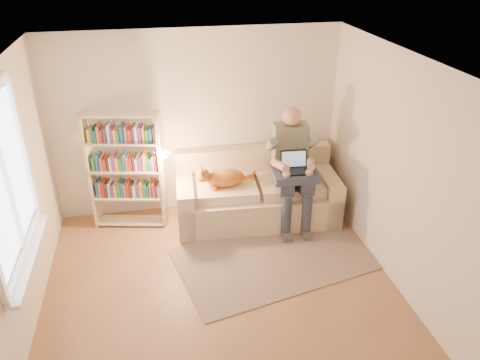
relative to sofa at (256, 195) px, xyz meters
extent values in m
plane|color=brown|center=(-0.75, -1.75, -0.34)|extent=(4.50, 4.50, 0.00)
cube|color=white|center=(-0.75, -1.75, 2.26)|extent=(4.00, 4.50, 0.02)
cube|color=silver|center=(-2.75, -1.75, 0.96)|extent=(0.02, 4.50, 2.60)
cube|color=silver|center=(1.25, -1.75, 0.96)|extent=(0.02, 4.50, 2.60)
cube|color=silver|center=(-0.75, 0.50, 0.96)|extent=(4.00, 0.02, 2.60)
plane|color=white|center=(-2.72, -1.55, 1.31)|extent=(0.00, 1.50, 1.50)
cube|color=white|center=(-2.71, -1.55, 0.52)|extent=(0.05, 1.50, 0.08)
cube|color=white|center=(-2.71, -1.55, 1.31)|extent=(0.04, 0.05, 1.50)
cube|color=white|center=(-2.67, -1.55, 0.47)|extent=(0.12, 1.52, 0.04)
cube|color=#CCB890|center=(0.00, -0.05, -0.11)|extent=(2.29, 1.15, 0.47)
cube|color=#CCB890|center=(0.02, 0.34, 0.36)|extent=(2.24, 0.37, 0.48)
cube|color=#CCB890|center=(-1.00, 0.02, -0.01)|extent=(0.29, 1.02, 0.67)
cube|color=#CCB890|center=(1.00, -0.11, -0.01)|extent=(0.29, 1.02, 0.67)
cube|color=beige|center=(-0.51, -0.07, 0.19)|extent=(0.99, 0.73, 0.13)
cube|color=beige|center=(0.49, -0.14, 0.19)|extent=(0.99, 0.73, 0.13)
cube|color=slate|center=(0.45, -0.04, 0.74)|extent=(0.47, 0.28, 0.63)
sphere|color=tan|center=(0.45, -0.06, 1.17)|extent=(0.25, 0.25, 0.25)
cube|color=#2F3542|center=(0.29, -0.32, 0.36)|extent=(0.22, 0.53, 0.20)
cube|color=#2F3542|center=(0.57, -0.34, 0.36)|extent=(0.22, 0.53, 0.20)
cylinder|color=#2F3542|center=(0.27, -0.58, -0.03)|extent=(0.13, 0.13, 0.62)
cylinder|color=#2F3542|center=(0.55, -0.59, -0.03)|extent=(0.13, 0.13, 0.62)
ellipsoid|color=orange|center=(-0.51, -0.10, 0.37)|extent=(0.55, 0.31, 0.24)
sphere|color=orange|center=(-0.81, -0.13, 0.46)|extent=(0.19, 0.19, 0.19)
cylinder|color=orange|center=(-0.23, -0.06, 0.33)|extent=(0.26, 0.07, 0.07)
cube|color=#2B334C|center=(0.49, -0.37, 0.48)|extent=(0.62, 0.52, 0.10)
cube|color=black|center=(0.49, -0.41, 0.54)|extent=(0.37, 0.27, 0.02)
cube|color=black|center=(0.50, -0.28, 0.66)|extent=(0.36, 0.10, 0.23)
plane|color=#8CA5CC|center=(0.50, -0.28, 0.66)|extent=(0.33, 0.10, 0.31)
cube|color=beige|center=(-2.23, 0.25, 0.49)|extent=(0.09, 0.25, 1.66)
cube|color=beige|center=(-1.30, 0.05, 0.49)|extent=(0.09, 0.25, 1.66)
cube|color=beige|center=(-1.76, 0.15, -0.30)|extent=(1.02, 0.45, 0.03)
cube|color=beige|center=(-1.76, 0.15, 0.10)|extent=(1.02, 0.45, 0.03)
cube|color=beige|center=(-1.76, 0.15, 0.51)|extent=(1.02, 0.45, 0.03)
cube|color=beige|center=(-1.76, 0.15, 0.91)|extent=(1.02, 0.45, 0.03)
cube|color=beige|center=(-1.76, 0.15, 1.29)|extent=(1.02, 0.45, 0.03)
cube|color=#B2261E|center=(-1.76, 0.15, 0.22)|extent=(0.87, 0.37, 0.20)
cube|color=#333338|center=(-1.76, 0.15, 0.62)|extent=(0.87, 0.37, 0.20)
cube|color=silver|center=(-1.76, 0.15, 1.02)|extent=(0.87, 0.37, 0.20)
cylinder|color=white|center=(-1.37, 0.07, 0.54)|extent=(0.09, 0.09, 0.04)
cone|color=white|center=(-1.25, -0.07, 0.79)|extent=(0.13, 0.15, 0.14)
cube|color=#7D6B5B|center=(0.00, -1.04, -0.34)|extent=(2.65, 1.91, 0.01)
camera|label=1|loc=(-1.37, -5.64, 3.28)|focal=35.00mm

